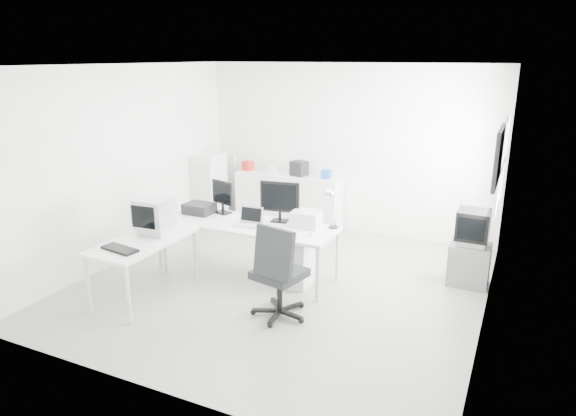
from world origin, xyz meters
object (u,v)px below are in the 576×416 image
at_px(main_desk, 249,249).
at_px(crt_monitor, 155,214).
at_px(drawer_pedestal, 297,262).
at_px(office_chair, 279,269).
at_px(laptop, 248,218).
at_px(crt_tv, 473,228).
at_px(laser_printer, 306,219).
at_px(filing_cabinet, 209,189).
at_px(sideboard, 288,200).
at_px(lcd_monitor_small, 223,197).
at_px(side_desk, 146,268).
at_px(lcd_monitor_large, 280,201).
at_px(tv_cabinet, 469,264).
at_px(inkjet_printer, 199,208).

distance_m(main_desk, crt_monitor, 1.36).
bearing_deg(drawer_pedestal, main_desk, -175.91).
bearing_deg(office_chair, laptop, 150.34).
bearing_deg(crt_tv, laser_printer, -159.38).
bearing_deg(filing_cabinet, sideboard, 19.35).
height_order(lcd_monitor_small, laser_printer, lcd_monitor_small).
relative_size(side_desk, lcd_monitor_large, 2.49).
height_order(lcd_monitor_small, laptop, lcd_monitor_small).
distance_m(laptop, sideboard, 2.33).
bearing_deg(laser_printer, tv_cabinet, 16.96).
height_order(main_desk, crt_monitor, crt_monitor).
xyz_separation_m(laser_printer, crt_monitor, (-1.60, -1.07, 0.15)).
relative_size(drawer_pedestal, sideboard, 0.32).
bearing_deg(office_chair, laser_printer, 109.39).
bearing_deg(crt_tv, inkjet_printer, -166.37).
bearing_deg(drawer_pedestal, filing_cabinet, 146.19).
xyz_separation_m(drawer_pedestal, inkjet_printer, (-1.55, 0.05, 0.52)).
bearing_deg(crt_tv, office_chair, -135.77).
xyz_separation_m(lcd_monitor_small, crt_tv, (3.31, 0.72, -0.21)).
distance_m(laptop, office_chair, 1.15).
bearing_deg(crt_tv, drawer_pedestal, -155.78).
distance_m(laser_printer, sideboard, 2.29).
bearing_deg(tv_cabinet, lcd_monitor_small, -167.64).
xyz_separation_m(lcd_monitor_large, sideboard, (-0.76, 1.90, -0.56)).
bearing_deg(laptop, drawer_pedestal, 10.29).
xyz_separation_m(tv_cabinet, filing_cabinet, (-4.50, 0.71, 0.36)).
relative_size(drawer_pedestal, inkjet_printer, 1.48).
distance_m(laser_printer, crt_monitor, 1.93).
relative_size(crt_monitor, filing_cabinet, 0.40).
relative_size(inkjet_printer, lcd_monitor_small, 0.83).
distance_m(laser_printer, crt_tv, 2.14).
distance_m(lcd_monitor_small, lcd_monitor_large, 0.90).
distance_m(side_desk, lcd_monitor_large, 1.92).
bearing_deg(inkjet_printer, tv_cabinet, 14.51).
distance_m(office_chair, sideboard, 3.27).
bearing_deg(side_desk, filing_cabinet, 107.79).
relative_size(tv_cabinet, sideboard, 0.30).
bearing_deg(filing_cabinet, lcd_monitor_large, -34.45).
xyz_separation_m(crt_tv, filing_cabinet, (-4.50, 0.71, -0.15)).
relative_size(side_desk, laptop, 4.04).
height_order(sideboard, filing_cabinet, filing_cabinet).
height_order(drawer_pedestal, crt_monitor, crt_monitor).
bearing_deg(tv_cabinet, main_desk, -160.52).
relative_size(inkjet_printer, office_chair, 0.35).
height_order(main_desk, laser_printer, laser_printer).
height_order(tv_cabinet, crt_tv, crt_tv).
bearing_deg(office_chair, crt_tv, 56.62).
height_order(drawer_pedestal, crt_tv, crt_tv).
relative_size(side_desk, laser_printer, 3.88).
relative_size(lcd_monitor_small, sideboard, 0.26).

